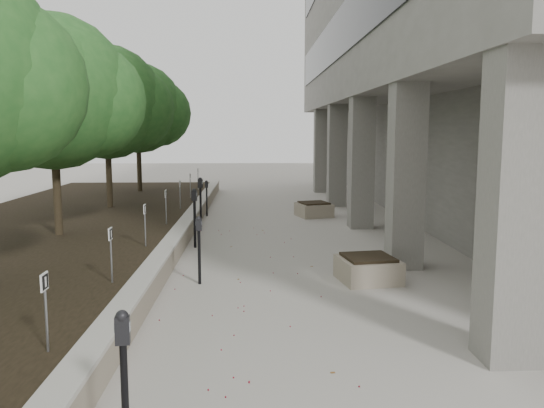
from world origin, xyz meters
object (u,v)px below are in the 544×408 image
object	(u,v)px
crabapple_tree_4	(107,127)
crabapple_tree_5	(138,127)
parking_meter_1	(125,391)
planter_back	(314,209)
planter_front	(368,268)
parking_meter_2	(199,250)
parking_meter_4	(201,202)
parking_meter_3	(195,218)
parking_meter_5	(207,198)
crabapple_tree_3	(54,125)

from	to	relation	value
crabapple_tree_4	crabapple_tree_5	size ratio (longest dim) A/B	1.00
parking_meter_1	planter_back	size ratio (longest dim) A/B	1.35
parking_meter_1	crabapple_tree_4	bearing A→B (deg)	98.35
parking_meter_1	planter_front	size ratio (longest dim) A/B	1.33
parking_meter_2	parking_meter_4	world-z (taller)	parking_meter_4
planter_front	parking_meter_3	bearing A→B (deg)	138.84
parking_meter_5	planter_back	size ratio (longest dim) A/B	1.16
crabapple_tree_5	planter_back	size ratio (longest dim) A/B	5.00
parking_meter_5	planter_back	bearing A→B (deg)	-9.28
parking_meter_3	parking_meter_5	distance (m)	5.28
parking_meter_4	crabapple_tree_5	bearing A→B (deg)	135.94
crabapple_tree_4	planter_front	xyz separation A→B (m)	(7.18, -8.14, -2.86)
crabapple_tree_5	parking_meter_3	bearing A→B (deg)	-70.98
parking_meter_4	planter_front	bearing A→B (deg)	-37.83
parking_meter_1	parking_meter_4	size ratio (longest dim) A/B	0.94
parking_meter_1	parking_meter_2	world-z (taller)	parking_meter_1
planter_back	parking_meter_2	bearing A→B (deg)	-110.53
crabapple_tree_5	parking_meter_3	world-z (taller)	crabapple_tree_5
crabapple_tree_5	parking_meter_2	xyz separation A→B (m)	(3.83, -13.23, -2.45)
crabapple_tree_4	planter_front	distance (m)	11.22
parking_meter_1	parking_meter_4	xyz separation A→B (m)	(-0.51, 12.42, 0.04)
parking_meter_3	parking_meter_4	size ratio (longest dim) A/B	0.99
crabapple_tree_5	parking_meter_3	xyz separation A→B (m)	(3.38, -9.82, -2.35)
crabapple_tree_4	parking_meter_2	size ratio (longest dim) A/B	4.03
parking_meter_1	planter_back	bearing A→B (deg)	70.90
crabapple_tree_4	crabapple_tree_5	distance (m)	5.00
parking_meter_5	planter_front	distance (m)	9.46
parking_meter_2	parking_meter_3	size ratio (longest dim) A/B	0.88
parking_meter_3	parking_meter_5	xyz separation A→B (m)	(-0.13, 5.28, -0.14)
planter_back	crabapple_tree_3	bearing A→B (deg)	-143.13
crabapple_tree_5	parking_meter_1	size ratio (longest dim) A/B	3.70
planter_front	parking_meter_4	bearing A→B (deg)	121.78
planter_front	planter_back	xyz separation A→B (m)	(-0.17, 8.39, -0.00)
crabapple_tree_4	parking_meter_2	bearing A→B (deg)	-65.07
crabapple_tree_5	planter_front	xyz separation A→B (m)	(7.18, -13.14, -2.86)
parking_meter_3	parking_meter_4	distance (m)	3.03
parking_meter_5	planter_front	size ratio (longest dim) A/B	1.15
parking_meter_3	parking_meter_5	size ratio (longest dim) A/B	1.21
parking_meter_1	parking_meter_5	bearing A→B (deg)	85.53
crabapple_tree_5	planter_back	bearing A→B (deg)	-34.11
parking_meter_1	parking_meter_2	size ratio (longest dim) A/B	1.09
parking_meter_3	parking_meter_4	bearing A→B (deg)	101.28
parking_meter_4	parking_meter_2	bearing A→B (deg)	-64.48
crabapple_tree_4	parking_meter_4	size ratio (longest dim) A/B	3.49
parking_meter_2	parking_meter_5	size ratio (longest dim) A/B	1.07
parking_meter_4	planter_front	distance (m)	7.48
crabapple_tree_3	parking_meter_2	world-z (taller)	crabapple_tree_3
crabapple_tree_5	parking_meter_4	size ratio (longest dim) A/B	3.49
parking_meter_2	parking_meter_4	bearing A→B (deg)	92.31
crabapple_tree_5	planter_front	distance (m)	15.24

